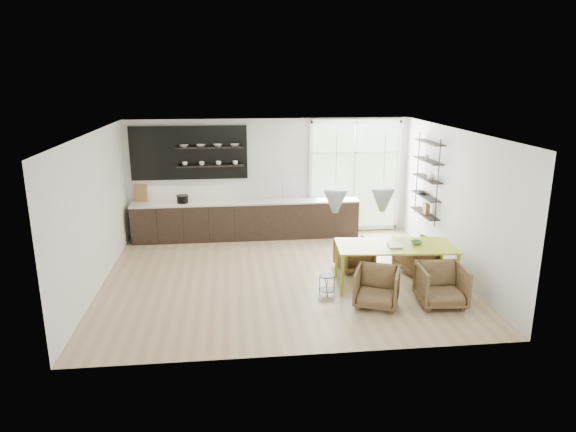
% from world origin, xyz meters
% --- Properties ---
extents(room, '(7.02, 6.01, 2.91)m').
position_xyz_m(room, '(0.58, 1.10, 1.46)').
color(room, tan).
rests_on(room, ground).
extents(kitchen_run, '(5.54, 0.69, 2.75)m').
position_xyz_m(kitchen_run, '(-0.70, 2.69, 0.60)').
color(kitchen_run, black).
rests_on(kitchen_run, ground).
extents(right_shelving, '(0.26, 1.22, 1.90)m').
position_xyz_m(right_shelving, '(3.36, 1.17, 1.65)').
color(right_shelving, black).
rests_on(right_shelving, ground).
extents(dining_table, '(2.29, 1.17, 0.81)m').
position_xyz_m(dining_table, '(2.10, -0.65, 0.75)').
color(dining_table, '#A5B522').
rests_on(dining_table, ground).
extents(armchair_back_left, '(0.81, 0.82, 0.64)m').
position_xyz_m(armchair_back_left, '(1.54, 0.26, 0.32)').
color(armchair_back_left, brown).
rests_on(armchair_back_left, ground).
extents(armchair_back_right, '(0.91, 0.93, 0.68)m').
position_xyz_m(armchair_back_right, '(2.79, 0.01, 0.34)').
color(armchair_back_right, brown).
rests_on(armchair_back_right, ground).
extents(armchair_front_left, '(0.97, 0.98, 0.69)m').
position_xyz_m(armchair_front_left, '(1.52, -1.50, 0.34)').
color(armchair_front_left, brown).
rests_on(armchair_front_left, ground).
extents(armchair_front_right, '(0.83, 0.85, 0.73)m').
position_xyz_m(armchair_front_right, '(2.65, -1.59, 0.37)').
color(armchair_front_right, brown).
rests_on(armchair_front_right, ground).
extents(wire_stool, '(0.31, 0.31, 0.39)m').
position_xyz_m(wire_stool, '(0.73, -0.96, 0.25)').
color(wire_stool, black).
rests_on(wire_stool, ground).
extents(table_book, '(0.28, 0.36, 0.03)m').
position_xyz_m(table_book, '(1.94, -0.69, 0.83)').
color(table_book, white).
rests_on(table_book, dining_table).
extents(table_bowl, '(0.25, 0.25, 0.07)m').
position_xyz_m(table_bowl, '(2.52, -0.64, 0.84)').
color(table_bowl, '#517748').
rests_on(table_bowl, dining_table).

